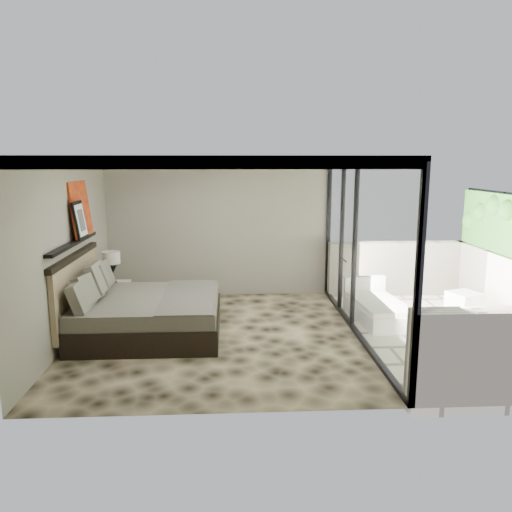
{
  "coord_description": "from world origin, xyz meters",
  "views": [
    {
      "loc": [
        0.22,
        -7.59,
        2.75
      ],
      "look_at": [
        0.65,
        0.4,
        1.21
      ],
      "focal_mm": 35.0,
      "sensor_mm": 36.0,
      "label": 1
    }
  ],
  "objects_px": {
    "bed": "(143,312)",
    "ottoman": "(464,306)",
    "lounger": "(377,309)",
    "nightstand": "(114,296)",
    "table_lamp": "(111,263)"
  },
  "relations": [
    {
      "from": "bed",
      "to": "table_lamp",
      "type": "bearing_deg",
      "value": 119.97
    },
    {
      "from": "table_lamp",
      "to": "lounger",
      "type": "xyz_separation_m",
      "value": [
        4.75,
        -0.8,
        -0.71
      ]
    },
    {
      "from": "table_lamp",
      "to": "bed",
      "type": "bearing_deg",
      "value": -60.03
    },
    {
      "from": "bed",
      "to": "ottoman",
      "type": "xyz_separation_m",
      "value": [
        5.51,
        0.49,
        -0.13
      ]
    },
    {
      "from": "bed",
      "to": "table_lamp",
      "type": "relative_size",
      "value": 3.84
    },
    {
      "from": "nightstand",
      "to": "lounger",
      "type": "relative_size",
      "value": 0.34
    },
    {
      "from": "nightstand",
      "to": "ottoman",
      "type": "relative_size",
      "value": 1.15
    },
    {
      "from": "table_lamp",
      "to": "lounger",
      "type": "distance_m",
      "value": 4.87
    },
    {
      "from": "bed",
      "to": "lounger",
      "type": "bearing_deg",
      "value": 7.8
    },
    {
      "from": "bed",
      "to": "table_lamp",
      "type": "xyz_separation_m",
      "value": [
        -0.77,
        1.34,
        0.53
      ]
    },
    {
      "from": "nightstand",
      "to": "table_lamp",
      "type": "height_order",
      "value": "table_lamp"
    },
    {
      "from": "table_lamp",
      "to": "ottoman",
      "type": "relative_size",
      "value": 1.24
    },
    {
      "from": "lounger",
      "to": "table_lamp",
      "type": "bearing_deg",
      "value": 165.82
    },
    {
      "from": "ottoman",
      "to": "nightstand",
      "type": "bearing_deg",
      "value": 172.18
    },
    {
      "from": "lounger",
      "to": "nightstand",
      "type": "bearing_deg",
      "value": 165.65
    }
  ]
}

